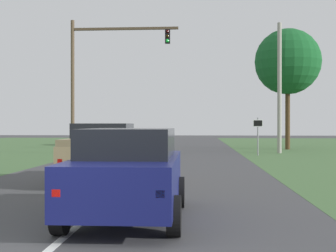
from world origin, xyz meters
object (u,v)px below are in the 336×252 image
(keep_moving_sign, at_px, (258,131))
(oak_tree_right, at_px, (288,62))
(traffic_light, at_px, (98,67))
(red_suv_near, at_px, (129,171))
(pickup_truck_lead, at_px, (104,153))
(utility_pole_right, at_px, (279,88))

(keep_moving_sign, distance_m, oak_tree_right, 9.40)
(traffic_light, bearing_deg, oak_tree_right, 24.39)
(red_suv_near, relative_size, pickup_truck_lead, 0.93)
(traffic_light, height_order, utility_pole_right, traffic_light)
(pickup_truck_lead, relative_size, keep_moving_sign, 2.05)
(red_suv_near, xyz_separation_m, pickup_truck_lead, (-1.70, 5.78, 0.02))
(keep_moving_sign, bearing_deg, oak_tree_right, 65.68)
(red_suv_near, bearing_deg, traffic_light, 104.20)
(traffic_light, bearing_deg, pickup_truck_lead, -76.70)
(traffic_light, distance_m, oak_tree_right, 14.90)
(utility_pole_right, bearing_deg, keep_moving_sign, -125.94)
(red_suv_near, relative_size, traffic_light, 0.51)
(pickup_truck_lead, xyz_separation_m, oak_tree_right, (10.10, 20.66, 5.77))
(traffic_light, relative_size, keep_moving_sign, 3.73)
(keep_moving_sign, bearing_deg, utility_pole_right, 54.06)
(red_suv_near, distance_m, keep_moving_sign, 20.04)
(red_suv_near, xyz_separation_m, traffic_light, (-5.14, 20.31, 4.73))
(red_suv_near, bearing_deg, utility_pole_right, 72.31)
(pickup_truck_lead, relative_size, traffic_light, 0.55)
(pickup_truck_lead, xyz_separation_m, utility_pole_right, (8.65, 15.98, 3.39))
(pickup_truck_lead, xyz_separation_m, traffic_light, (-3.43, 14.53, 4.72))
(keep_moving_sign, bearing_deg, red_suv_near, -105.02)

